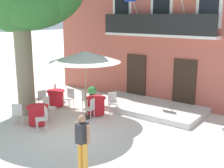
% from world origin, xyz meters
% --- Properties ---
extents(ground_plane, '(120.00, 120.00, 0.00)m').
position_xyz_m(ground_plane, '(0.00, 0.00, 0.00)').
color(ground_plane, silver).
extents(building_facade, '(13.00, 5.09, 7.50)m').
position_xyz_m(building_facade, '(0.98, 6.99, 3.75)').
color(building_facade, '#BC5B4C').
rests_on(building_facade, ground).
extents(entrance_step_platform, '(5.25, 2.56, 0.25)m').
position_xyz_m(entrance_step_platform, '(0.97, 3.72, 0.12)').
color(entrance_step_platform, silver).
rests_on(entrance_step_platform, ground).
extents(cafe_table_near_tree, '(0.86, 0.86, 0.76)m').
position_xyz_m(cafe_table_near_tree, '(-0.42, 1.84, 0.39)').
color(cafe_table_near_tree, red).
rests_on(cafe_table_near_tree, ground).
extents(cafe_chair_near_tree_0, '(0.49, 0.49, 0.91)m').
position_xyz_m(cafe_chair_near_tree_0, '(-0.15, 1.14, 0.53)').
color(cafe_chair_near_tree_0, silver).
rests_on(cafe_chair_near_tree_0, ground).
extents(cafe_chair_near_tree_1, '(0.57, 0.57, 0.91)m').
position_xyz_m(cafe_chair_near_tree_1, '(0.03, 2.45, 0.53)').
color(cafe_chair_near_tree_1, silver).
rests_on(cafe_chair_near_tree_1, ground).
extents(cafe_chair_near_tree_2, '(0.51, 0.51, 0.91)m').
position_xyz_m(cafe_chair_near_tree_2, '(-1.15, 2.02, 0.53)').
color(cafe_chair_near_tree_2, silver).
rests_on(cafe_chair_near_tree_2, ground).
extents(cafe_table_middle, '(0.86, 0.86, 0.76)m').
position_xyz_m(cafe_table_middle, '(-1.49, -0.48, 0.39)').
color(cafe_table_middle, red).
rests_on(cafe_table_middle, ground).
extents(cafe_chair_middle_0, '(0.46, 0.46, 0.91)m').
position_xyz_m(cafe_chair_middle_0, '(-1.70, 0.24, 0.53)').
color(cafe_chair_middle_0, silver).
rests_on(cafe_chair_middle_0, ground).
extents(cafe_chair_middle_1, '(0.56, 0.56, 0.91)m').
position_xyz_m(cafe_chair_middle_1, '(-2.02, -1.02, 0.53)').
color(cafe_chair_middle_1, silver).
rests_on(cafe_chair_middle_1, ground).
extents(cafe_chair_middle_2, '(0.55, 0.55, 0.91)m').
position_xyz_m(cafe_chair_middle_2, '(-0.81, -0.79, 0.53)').
color(cafe_chair_middle_2, silver).
rests_on(cafe_chair_middle_2, ground).
extents(cafe_table_front, '(0.86, 0.86, 0.76)m').
position_xyz_m(cafe_table_front, '(-2.75, 1.65, 0.39)').
color(cafe_table_front, red).
rests_on(cafe_table_front, ground).
extents(cafe_chair_front_0, '(0.46, 0.46, 0.91)m').
position_xyz_m(cafe_chair_front_0, '(-2.02, 1.84, 0.53)').
color(cafe_chair_front_0, silver).
rests_on(cafe_chair_front_0, ground).
extents(cafe_chair_front_1, '(0.56, 0.56, 0.91)m').
position_xyz_m(cafe_chair_front_1, '(-3.25, 2.22, 0.53)').
color(cafe_chair_front_1, silver).
rests_on(cafe_chair_front_1, ground).
extents(cafe_chair_front_2, '(0.51, 0.51, 0.91)m').
position_xyz_m(cafe_chair_front_2, '(-2.93, 0.92, 0.53)').
color(cafe_chair_front_2, silver).
rests_on(cafe_chair_front_2, ground).
extents(cafe_umbrella, '(2.90, 2.90, 2.85)m').
position_xyz_m(cafe_umbrella, '(-0.44, 1.21, 2.61)').
color(cafe_umbrella, '#997A56').
rests_on(cafe_umbrella, ground).
extents(ground_planter_left, '(0.43, 0.43, 0.72)m').
position_xyz_m(ground_planter_left, '(-2.00, 3.44, 0.41)').
color(ground_planter_left, slate).
rests_on(ground_planter_left, ground).
extents(pedestrian_near_entrance, '(0.53, 0.34, 1.67)m').
position_xyz_m(pedestrian_near_entrance, '(2.41, -2.17, 0.94)').
color(pedestrian_near_entrance, gold).
rests_on(pedestrian_near_entrance, ground).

